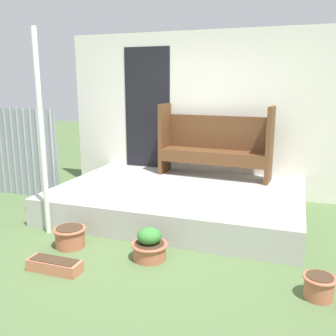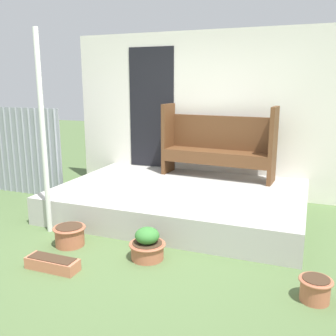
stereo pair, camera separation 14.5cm
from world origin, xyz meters
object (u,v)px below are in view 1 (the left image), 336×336
at_px(planter_box_rect, 55,265).
at_px(flower_pot_middle, 149,245).
at_px(flower_pot_left, 70,236).
at_px(bench, 215,142).
at_px(flower_pot_right, 319,286).
at_px(support_post, 42,136).

bearing_deg(planter_box_rect, flower_pot_middle, 35.36).
height_order(flower_pot_left, planter_box_rect, flower_pot_left).
xyz_separation_m(bench, planter_box_rect, (-0.95, -2.83, -0.84)).
xyz_separation_m(flower_pot_right, planter_box_rect, (-2.41, -0.34, -0.05)).
bearing_deg(flower_pot_right, planter_box_rect, -171.93).
bearing_deg(planter_box_rect, support_post, 129.59).
relative_size(flower_pot_right, planter_box_rect, 0.52).
relative_size(support_post, flower_pot_left, 6.55).
height_order(support_post, flower_pot_left, support_post).
relative_size(bench, planter_box_rect, 3.22).
bearing_deg(flower_pot_right, flower_pot_middle, 172.71).
bearing_deg(support_post, bench, 51.61).
height_order(flower_pot_left, flower_pot_middle, flower_pot_middle).
height_order(support_post, flower_pot_right, support_post).
bearing_deg(flower_pot_middle, support_post, 170.27).
height_order(flower_pot_middle, flower_pot_right, flower_pot_middle).
bearing_deg(bench, support_post, -124.09).
bearing_deg(flower_pot_right, support_post, 171.57).
bearing_deg(flower_pot_middle, planter_box_rect, -144.64).
bearing_deg(flower_pot_right, flower_pot_left, 175.68).
xyz_separation_m(support_post, planter_box_rect, (0.66, -0.80, -1.14)).
height_order(flower_pot_right, planter_box_rect, flower_pot_right).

